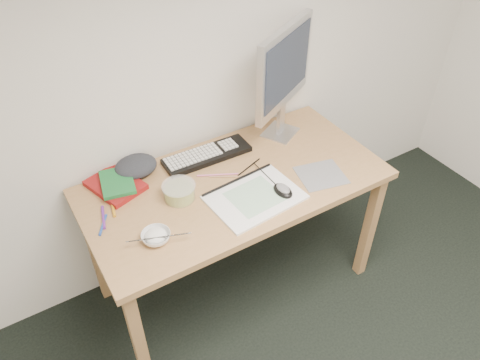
# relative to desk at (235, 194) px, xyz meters

# --- Properties ---
(desk) EXTENTS (1.40, 0.70, 0.75)m
(desk) POSITION_rel_desk_xyz_m (0.00, 0.00, 0.00)
(desk) COLOR #AD7E4F
(desk) RESTS_ON ground
(mousepad) EXTENTS (0.25, 0.23, 0.00)m
(mousepad) POSITION_rel_desk_xyz_m (0.37, -0.18, 0.08)
(mousepad) COLOR slate
(mousepad) RESTS_ON desk
(sketchpad) EXTENTS (0.42, 0.31, 0.01)m
(sketchpad) POSITION_rel_desk_xyz_m (0.02, -0.15, 0.09)
(sketchpad) COLOR white
(sketchpad) RESTS_ON desk
(keyboard) EXTENTS (0.44, 0.14, 0.03)m
(keyboard) POSITION_rel_desk_xyz_m (-0.03, 0.22, 0.10)
(keyboard) COLOR black
(keyboard) RESTS_ON desk
(monitor) EXTENTS (0.45, 0.26, 0.58)m
(monitor) POSITION_rel_desk_xyz_m (0.40, 0.21, 0.44)
(monitor) COLOR silver
(monitor) RESTS_ON desk
(mouse) EXTENTS (0.07, 0.11, 0.04)m
(mouse) POSITION_rel_desk_xyz_m (0.14, -0.19, 0.11)
(mouse) COLOR black
(mouse) RESTS_ON sketchpad
(rice_bowl) EXTENTS (0.15, 0.15, 0.04)m
(rice_bowl) POSITION_rel_desk_xyz_m (-0.46, -0.15, 0.10)
(rice_bowl) COLOR white
(rice_bowl) RESTS_ON desk
(chopsticks) EXTENTS (0.24, 0.10, 0.02)m
(chopsticks) POSITION_rel_desk_xyz_m (-0.46, -0.18, 0.12)
(chopsticks) COLOR #A9A9AB
(chopsticks) RESTS_ON rice_bowl
(fruit_tub) EXTENTS (0.16, 0.16, 0.07)m
(fruit_tub) POSITION_rel_desk_xyz_m (-0.27, 0.03, 0.12)
(fruit_tub) COLOR #DDC94E
(fruit_tub) RESTS_ON desk
(book_red) EXTENTS (0.25, 0.29, 0.02)m
(book_red) POSITION_rel_desk_xyz_m (-0.49, 0.24, 0.09)
(book_red) COLOR maroon
(book_red) RESTS_ON desk
(book_green) EXTENTS (0.18, 0.22, 0.02)m
(book_green) POSITION_rel_desk_xyz_m (-0.48, 0.23, 0.12)
(book_green) COLOR #1A692F
(book_green) RESTS_ON book_red
(cloth_lump) EXTENTS (0.19, 0.17, 0.07)m
(cloth_lump) POSITION_rel_desk_xyz_m (-0.36, 0.29, 0.12)
(cloth_lump) COLOR #25292C
(cloth_lump) RESTS_ON desk
(pencil_pink) EXTENTS (0.18, 0.09, 0.01)m
(pencil_pink) POSITION_rel_desk_xyz_m (-0.05, 0.08, 0.09)
(pencil_pink) COLOR pink
(pencil_pink) RESTS_ON desk
(pencil_tan) EXTENTS (0.15, 0.09, 0.01)m
(pencil_tan) POSITION_rel_desk_xyz_m (-0.02, 0.04, 0.09)
(pencil_tan) COLOR tan
(pencil_tan) RESTS_ON desk
(pencil_black) EXTENTS (0.16, 0.06, 0.01)m
(pencil_black) POSITION_rel_desk_xyz_m (0.11, 0.05, 0.09)
(pencil_black) COLOR black
(pencil_black) RESTS_ON desk
(marker_blue) EXTENTS (0.07, 0.11, 0.01)m
(marker_blue) POSITION_rel_desk_xyz_m (-0.62, 0.04, 0.09)
(marker_blue) COLOR #1E45A4
(marker_blue) RESTS_ON desk
(marker_orange) EXTENTS (0.04, 0.13, 0.01)m
(marker_orange) POSITION_rel_desk_xyz_m (-0.54, 0.12, 0.09)
(marker_orange) COLOR orange
(marker_orange) RESTS_ON desk
(marker_purple) EXTENTS (0.05, 0.14, 0.01)m
(marker_purple) POSITION_rel_desk_xyz_m (-0.60, 0.08, 0.09)
(marker_purple) COLOR #65268C
(marker_purple) RESTS_ON desk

